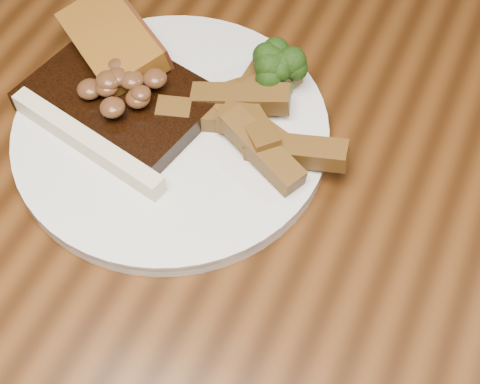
# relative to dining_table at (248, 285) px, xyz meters

# --- Properties ---
(dining_table) EXTENTS (1.60, 0.90, 0.75)m
(dining_table) POSITION_rel_dining_table_xyz_m (0.00, 0.00, 0.00)
(dining_table) COLOR #48270E
(dining_table) RESTS_ON ground
(plate) EXTENTS (0.28, 0.28, 0.01)m
(plate) POSITION_rel_dining_table_xyz_m (-0.11, 0.06, 0.10)
(plate) COLOR silver
(plate) RESTS_ON dining_table
(steak) EXTENTS (0.17, 0.15, 0.02)m
(steak) POSITION_rel_dining_table_xyz_m (-0.16, 0.06, 0.12)
(steak) COLOR black
(steak) RESTS_ON plate
(steak_bone) EXTENTS (0.16, 0.05, 0.02)m
(steak_bone) POSITION_rel_dining_table_xyz_m (-0.16, 0.01, 0.11)
(steak_bone) COLOR beige
(steak_bone) RESTS_ON plate
(mushroom_pile) EXTENTS (0.07, 0.07, 0.03)m
(mushroom_pile) POSITION_rel_dining_table_xyz_m (-0.16, 0.07, 0.14)
(mushroom_pile) COLOR #4E2B18
(mushroom_pile) RESTS_ON steak
(garlic_bread) EXTENTS (0.12, 0.11, 0.02)m
(garlic_bread) POSITION_rel_dining_table_xyz_m (-0.19, 0.11, 0.12)
(garlic_bread) COLOR brown
(garlic_bread) RESTS_ON plate
(potato_wedges) EXTENTS (0.11, 0.11, 0.02)m
(potato_wedges) POSITION_rel_dining_table_xyz_m (-0.04, 0.07, 0.12)
(potato_wedges) COLOR brown
(potato_wedges) RESTS_ON plate
(broccoli_cluster) EXTENTS (0.07, 0.07, 0.04)m
(broccoli_cluster) POSITION_rel_dining_table_xyz_m (-0.06, 0.14, 0.12)
(broccoli_cluster) COLOR #1E3E0E
(broccoli_cluster) RESTS_ON plate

